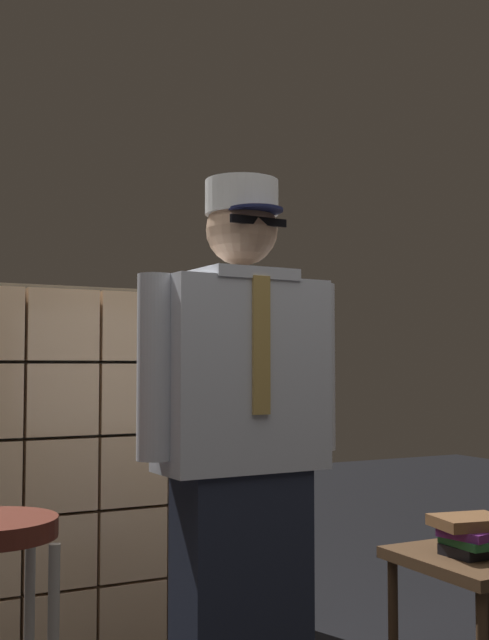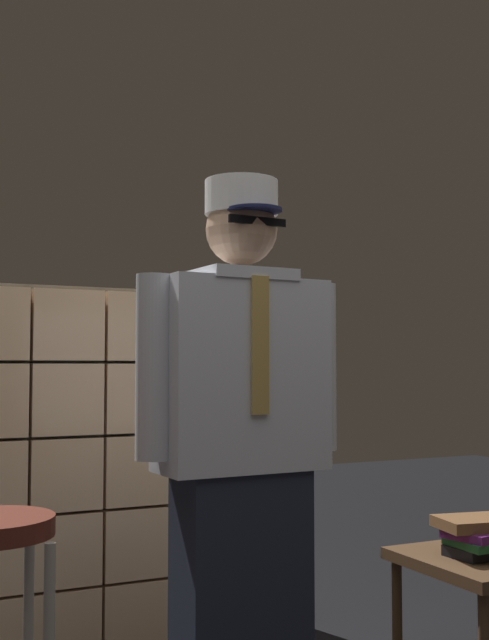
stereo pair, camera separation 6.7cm
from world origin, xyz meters
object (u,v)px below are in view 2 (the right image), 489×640
(side_table, at_px, (488,573))
(book_stack, at_px, (478,536))
(coffee_mug, at_px, (468,544))
(standing_person, at_px, (241,447))

(side_table, distance_m, book_stack, 0.14)
(side_table, height_order, coffee_mug, coffee_mug)
(standing_person, xyz_separation_m, side_table, (0.91, -0.05, -0.47))
(side_table, bearing_deg, standing_person, 177.02)
(side_table, xyz_separation_m, book_stack, (-0.05, -0.01, 0.13))
(side_table, height_order, book_stack, book_stack)
(book_stack, xyz_separation_m, coffee_mug, (-0.04, -0.00, -0.02))
(coffee_mug, bearing_deg, standing_person, 176.07)
(book_stack, bearing_deg, coffee_mug, -176.48)
(side_table, relative_size, coffee_mug, 4.13)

